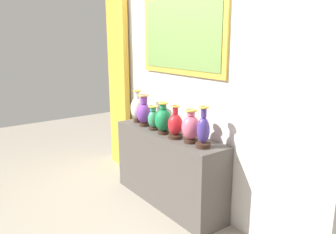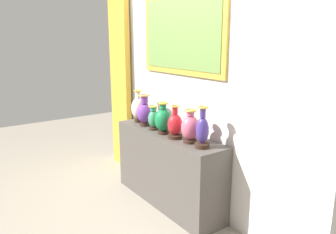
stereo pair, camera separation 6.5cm
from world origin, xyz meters
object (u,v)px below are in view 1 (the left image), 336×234
(vase_jade, at_px, (153,118))
(vase_emerald, at_px, (163,120))
(vase_indigo, at_px, (203,131))
(vase_violet, at_px, (144,112))
(vase_rose, at_px, (191,127))
(vase_crimson, at_px, (175,125))
(vase_ivory, at_px, (138,108))

(vase_jade, distance_m, vase_emerald, 0.21)
(vase_emerald, relative_size, vase_indigo, 0.87)
(vase_violet, xyz_separation_m, vase_rose, (0.84, 0.02, -0.01))
(vase_violet, relative_size, vase_crimson, 1.08)
(vase_violet, height_order, vase_emerald, vase_violet)
(vase_jade, xyz_separation_m, vase_indigo, (0.82, 0.03, 0.03))
(vase_emerald, bearing_deg, vase_indigo, 3.14)
(vase_emerald, bearing_deg, vase_crimson, 1.68)
(vase_violet, distance_m, vase_rose, 0.84)
(vase_ivory, bearing_deg, vase_crimson, -3.10)
(vase_crimson, height_order, vase_indigo, vase_indigo)
(vase_crimson, xyz_separation_m, vase_rose, (0.21, 0.03, 0.02))
(vase_jade, xyz_separation_m, vase_rose, (0.63, 0.03, 0.03))
(vase_violet, height_order, vase_rose, vase_violet)
(vase_ivory, relative_size, vase_indigo, 1.00)
(vase_indigo, bearing_deg, vase_rose, 178.28)
(vase_ivory, xyz_separation_m, vase_crimson, (0.83, -0.04, -0.04))
(vase_jade, distance_m, vase_indigo, 0.82)
(vase_indigo, bearing_deg, vase_violet, -179.05)
(vase_jade, bearing_deg, vase_rose, 2.97)
(vase_violet, height_order, vase_indigo, vase_indigo)
(vase_ivory, height_order, vase_jade, vase_ivory)
(vase_jade, relative_size, vase_crimson, 0.80)
(vase_ivory, bearing_deg, vase_rose, -0.64)
(vase_jade, relative_size, vase_emerald, 0.79)
(vase_ivory, xyz_separation_m, vase_rose, (1.04, -0.01, -0.02))
(vase_crimson, xyz_separation_m, vase_indigo, (0.40, 0.03, 0.02))
(vase_crimson, bearing_deg, vase_ivory, 176.90)
(vase_ivory, relative_size, vase_violet, 1.07)
(vase_rose, bearing_deg, vase_emerald, -174.65)
(vase_violet, distance_m, vase_crimson, 0.62)
(vase_ivory, xyz_separation_m, vase_indigo, (1.23, -0.02, -0.01))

